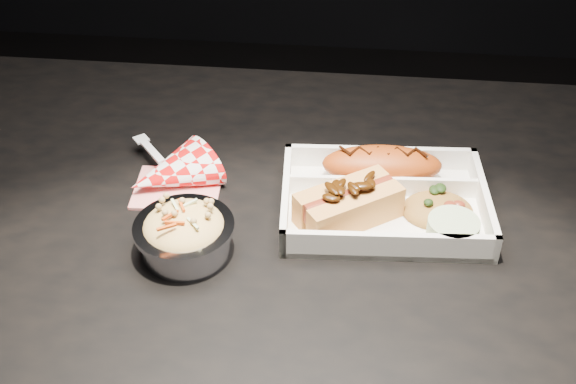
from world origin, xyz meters
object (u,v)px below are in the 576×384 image
at_px(fried_pastry, 382,165).
at_px(food_tray, 383,204).
at_px(foil_coleslaw_cup, 184,232).
at_px(napkin_fork, 171,174).
at_px(dining_table, 312,286).
at_px(hotdog, 349,202).

bearing_deg(fried_pastry, food_tray, -86.31).
xyz_separation_m(fried_pastry, foil_coleslaw_cup, (-0.22, -0.15, -0.00)).
bearing_deg(napkin_fork, dining_table, 28.78).
distance_m(dining_table, napkin_fork, 0.23).
bearing_deg(napkin_fork, food_tray, 45.11).
distance_m(food_tray, napkin_fork, 0.28).
relative_size(food_tray, hotdog, 1.94).
xyz_separation_m(dining_table, fried_pastry, (0.08, 0.11, 0.12)).
bearing_deg(fried_pastry, dining_table, -126.75).
relative_size(dining_table, fried_pastry, 7.80).
distance_m(dining_table, food_tray, 0.14).
bearing_deg(dining_table, foil_coleslaw_cup, -161.24).
height_order(dining_table, fried_pastry, fried_pastry).
distance_m(dining_table, fried_pastry, 0.18).
xyz_separation_m(dining_table, food_tray, (0.08, 0.05, 0.10)).
xyz_separation_m(foil_coleslaw_cup, napkin_fork, (-0.05, 0.13, -0.01)).
relative_size(food_tray, foil_coleslaw_cup, 2.26).
xyz_separation_m(food_tray, hotdog, (-0.04, -0.03, 0.02)).
bearing_deg(dining_table, fried_pastry, 53.25).
relative_size(food_tray, napkin_fork, 1.68).
height_order(fried_pastry, foil_coleslaw_cup, foil_coleslaw_cup).
xyz_separation_m(fried_pastry, hotdog, (-0.04, -0.08, 0.00)).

